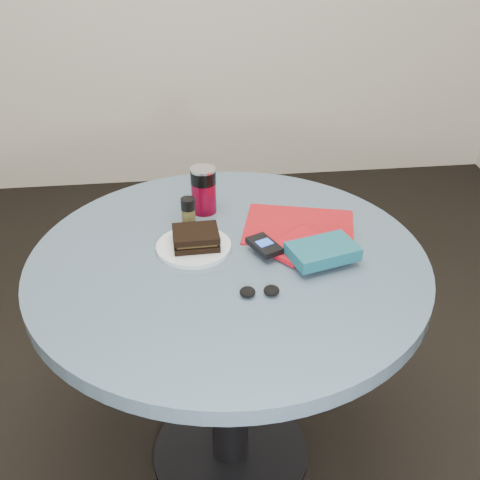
{
  "coord_description": "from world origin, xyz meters",
  "views": [
    {
      "loc": [
        -0.12,
        -1.25,
        1.58
      ],
      "look_at": [
        0.03,
        0.0,
        0.8
      ],
      "focal_mm": 45.0,
      "sensor_mm": 36.0,
      "label": 1
    }
  ],
  "objects": [
    {
      "name": "plate",
      "position": [
        -0.08,
        0.05,
        0.76
      ],
      "size": [
        0.22,
        0.22,
        0.01
      ],
      "primitive_type": "cylinder",
      "rotation": [
        0.0,
        0.0,
        0.16
      ],
      "color": "silver",
      "rests_on": "table"
    },
    {
      "name": "red_book",
      "position": [
        0.18,
        0.02,
        0.76
      ],
      "size": [
        0.19,
        0.18,
        0.01
      ],
      "primitive_type": "cube",
      "rotation": [
        0.0,
        0.0,
        0.67
      ],
      "color": "#AA0D18",
      "rests_on": "magazine"
    },
    {
      "name": "novel",
      "position": [
        0.23,
        -0.05,
        0.78
      ],
      "size": [
        0.18,
        0.15,
        0.03
      ],
      "primitive_type": "cube",
      "rotation": [
        0.0,
        0.0,
        0.28
      ],
      "color": "#134D5E",
      "rests_on": "red_book"
    },
    {
      "name": "ground",
      "position": [
        0.0,
        0.0,
        0.0
      ],
      "size": [
        4.0,
        4.0,
        0.0
      ],
      "primitive_type": "plane",
      "color": "black",
      "rests_on": "ground"
    },
    {
      "name": "pepper_grinder",
      "position": [
        -0.09,
        0.16,
        0.79
      ],
      "size": [
        0.05,
        0.05,
        0.09
      ],
      "color": "#443F1D",
      "rests_on": "table"
    },
    {
      "name": "headphones",
      "position": [
        0.06,
        -0.16,
        0.76
      ],
      "size": [
        0.09,
        0.04,
        0.02
      ],
      "color": "black",
      "rests_on": "table"
    },
    {
      "name": "table",
      "position": [
        0.0,
        0.0,
        0.59
      ],
      "size": [
        1.0,
        1.0,
        0.75
      ],
      "color": "black",
      "rests_on": "ground"
    },
    {
      "name": "soda_can",
      "position": [
        -0.04,
        0.25,
        0.82
      ],
      "size": [
        0.08,
        0.08,
        0.13
      ],
      "color": "maroon",
      "rests_on": "table"
    },
    {
      "name": "sandwich",
      "position": [
        -0.08,
        0.05,
        0.78
      ],
      "size": [
        0.12,
        0.1,
        0.04
      ],
      "color": "black",
      "rests_on": "plate"
    },
    {
      "name": "magazine",
      "position": [
        0.2,
        0.12,
        0.75
      ],
      "size": [
        0.34,
        0.28,
        0.01
      ],
      "primitive_type": "cube",
      "rotation": [
        0.0,
        0.0,
        -0.26
      ],
      "color": "maroon",
      "rests_on": "table"
    },
    {
      "name": "mp3_player",
      "position": [
        0.09,
        0.01,
        0.78
      ],
      "size": [
        0.09,
        0.11,
        0.02
      ],
      "color": "black",
      "rests_on": "red_book"
    }
  ]
}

